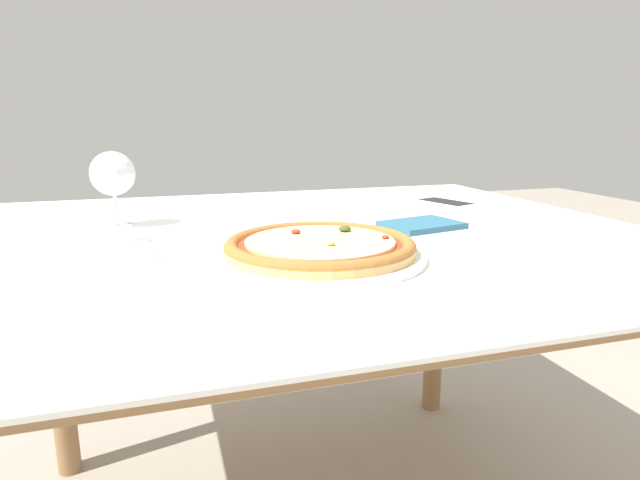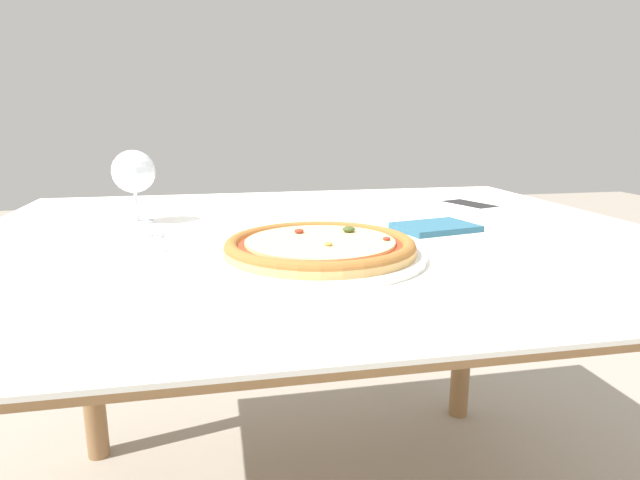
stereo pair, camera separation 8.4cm
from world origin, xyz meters
The scene contains 6 objects.
dining_table centered at (0.00, 0.00, 0.66)m, with size 1.33×1.14×0.73m.
pizza_plate centered at (-0.04, -0.20, 0.75)m, with size 0.33×0.33×0.04m.
fork centered at (-0.30, -0.03, 0.74)m, with size 0.05×0.17×0.00m.
wine_glass_far_left centered at (-0.36, 0.16, 0.84)m, with size 0.09×0.09×0.15m.
cell_phone centered at (0.42, 0.20, 0.74)m, with size 0.11×0.16×0.01m.
napkin_folded centered at (0.23, -0.03, 0.74)m, with size 0.17×0.14×0.01m.
Camera 1 is at (-0.28, -0.98, 0.95)m, focal length 30.00 mm.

